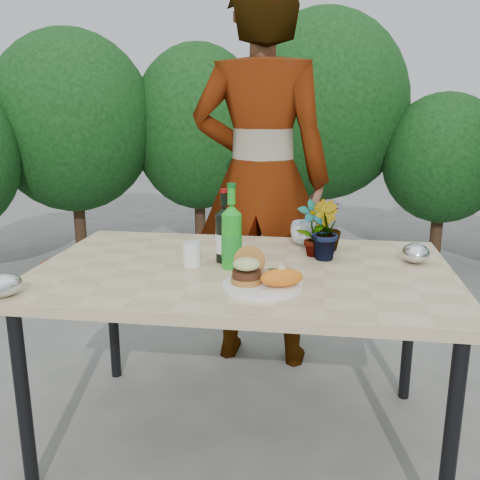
# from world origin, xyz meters

# --- Properties ---
(ground) EXTENTS (80.00, 80.00, 0.00)m
(ground) POSITION_xyz_m (0.00, 0.00, 0.00)
(ground) COLOR #61615D
(ground) RESTS_ON ground
(patio_table) EXTENTS (1.60, 1.00, 0.75)m
(patio_table) POSITION_xyz_m (0.00, 0.00, 0.69)
(patio_table) COLOR #CCB488
(patio_table) RESTS_ON ground
(shrub_hedge) EXTENTS (6.75, 5.20, 2.17)m
(shrub_hedge) POSITION_xyz_m (0.11, 1.69, 1.13)
(shrub_hedge) COLOR #382316
(shrub_hedge) RESTS_ON ground
(dinner_plate) EXTENTS (0.28, 0.28, 0.01)m
(dinner_plate) POSITION_xyz_m (0.10, -0.22, 0.76)
(dinner_plate) COLOR white
(dinner_plate) RESTS_ON patio_table
(burger_stack) EXTENTS (0.11, 0.16, 0.11)m
(burger_stack) POSITION_xyz_m (0.04, -0.20, 0.81)
(burger_stack) COLOR #B7722D
(burger_stack) RESTS_ON dinner_plate
(sweet_potato) EXTENTS (0.17, 0.12, 0.06)m
(sweet_potato) POSITION_xyz_m (0.17, -0.24, 0.80)
(sweet_potato) COLOR orange
(sweet_potato) RESTS_ON dinner_plate
(grilled_veg) EXTENTS (0.08, 0.05, 0.03)m
(grilled_veg) POSITION_xyz_m (0.12, -0.13, 0.78)
(grilled_veg) COLOR olive
(grilled_veg) RESTS_ON dinner_plate
(wine_bottle) EXTENTS (0.07, 0.07, 0.29)m
(wine_bottle) POSITION_xyz_m (-0.08, 0.06, 0.86)
(wine_bottle) COLOR black
(wine_bottle) RESTS_ON patio_table
(sparkling_water) EXTENTS (0.08, 0.08, 0.33)m
(sparkling_water) POSITION_xyz_m (-0.04, -0.01, 0.87)
(sparkling_water) COLOR #1C9B20
(sparkling_water) RESTS_ON patio_table
(plastic_cup) EXTENTS (0.07, 0.07, 0.09)m
(plastic_cup) POSITION_xyz_m (-0.20, -0.01, 0.80)
(plastic_cup) COLOR white
(plastic_cup) RESTS_ON patio_table
(seedling_left) EXTENTS (0.15, 0.13, 0.24)m
(seedling_left) POSITION_xyz_m (0.26, 0.19, 0.87)
(seedling_left) COLOR #20521C
(seedling_left) RESTS_ON patio_table
(seedling_mid) EXTENTS (0.16, 0.17, 0.24)m
(seedling_mid) POSITION_xyz_m (0.31, 0.17, 0.87)
(seedling_mid) COLOR #27551D
(seedling_mid) RESTS_ON patio_table
(seedling_right) EXTENTS (0.17, 0.17, 0.21)m
(seedling_right) POSITION_xyz_m (0.32, 0.30, 0.86)
(seedling_right) COLOR #24581E
(seedling_right) RESTS_ON patio_table
(blue_bowl) EXTENTS (0.14, 0.14, 0.10)m
(blue_bowl) POSITION_xyz_m (0.23, 0.38, 0.80)
(blue_bowl) COLOR silver
(blue_bowl) RESTS_ON patio_table
(foil_packet_left) EXTENTS (0.17, 0.17, 0.08)m
(foil_packet_left) POSITION_xyz_m (-0.74, -0.43, 0.79)
(foil_packet_left) COLOR silver
(foil_packet_left) RESTS_ON patio_table
(foil_packet_right) EXTENTS (0.12, 0.14, 0.08)m
(foil_packet_right) POSITION_xyz_m (0.67, 0.16, 0.79)
(foil_packet_right) COLOR silver
(foil_packet_right) RESTS_ON patio_table
(person) EXTENTS (0.74, 0.51, 1.97)m
(person) POSITION_xyz_m (-0.02, 0.76, 0.99)
(person) COLOR #8C6446
(person) RESTS_ON ground
(terracotta_pot) EXTENTS (0.17, 0.17, 0.14)m
(terracotta_pot) POSITION_xyz_m (-1.80, 1.84, 0.07)
(terracotta_pot) COLOR #C35832
(terracotta_pot) RESTS_ON ground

